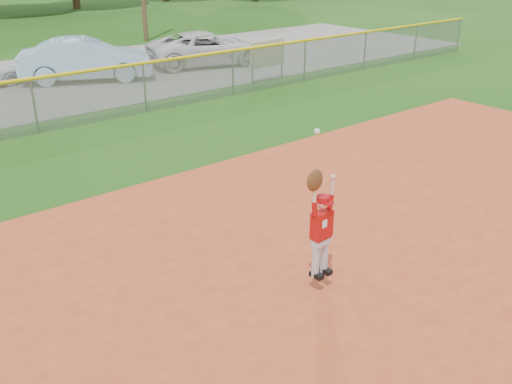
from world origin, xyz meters
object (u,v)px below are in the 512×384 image
Objects in this scene: car_white_b at (207,48)px; sponsor_sign at (268,55)px; car_blue at (86,60)px; ballplayer at (321,223)px.

sponsor_sign reaches higher than car_white_b.
ballplayer is at bearing -166.56° from car_blue.
car_blue is 5.14m from car_white_b.
car_white_b is 17.12m from ballplayer.
car_blue reaches higher than car_white_b.
ballplayer reaches higher than car_white_b.
sponsor_sign is at bearing -104.69° from car_blue.
car_blue is 15.69m from ballplayer.
car_white_b is 2.12× the size of ballplayer.
car_white_b is at bearing 60.93° from ballplayer.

